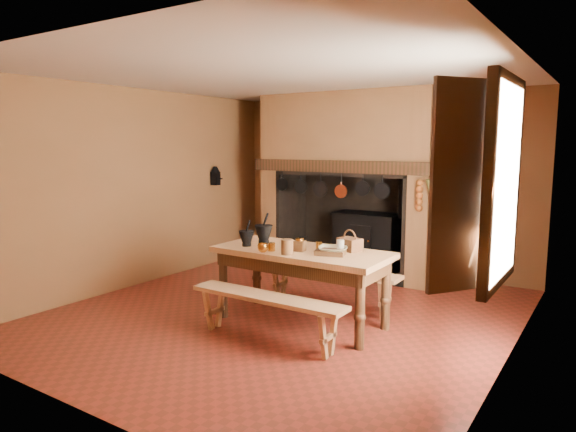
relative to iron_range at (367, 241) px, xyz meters
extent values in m
plane|color=maroon|center=(0.04, -2.45, -0.48)|extent=(5.50, 5.50, 0.00)
plane|color=silver|center=(0.04, -2.45, 2.32)|extent=(5.50, 5.50, 0.00)
cube|color=brown|center=(0.04, 0.30, 0.92)|extent=(5.00, 0.02, 2.80)
cube|color=brown|center=(-2.46, -2.45, 0.92)|extent=(0.02, 5.50, 2.80)
cube|color=brown|center=(2.54, -2.45, 0.92)|extent=(0.02, 5.50, 2.80)
cube|color=brown|center=(0.04, -5.20, 0.92)|extent=(5.00, 0.02, 2.80)
cube|color=brown|center=(-1.51, -0.15, 0.92)|extent=(0.30, 0.90, 2.80)
cube|color=brown|center=(0.99, -0.15, 0.92)|extent=(0.30, 0.90, 2.80)
cube|color=brown|center=(-0.26, -0.15, 1.72)|extent=(2.20, 0.90, 1.20)
cube|color=black|center=(-0.26, -0.55, 1.21)|extent=(2.95, 0.22, 0.18)
cube|color=black|center=(-0.26, 0.27, 0.32)|extent=(2.20, 0.06, 1.60)
cube|color=black|center=(-0.26, -0.15, -0.47)|extent=(2.20, 0.90, 0.02)
cube|color=black|center=(-0.01, 0.00, -0.03)|extent=(1.00, 0.50, 0.90)
cube|color=black|center=(-0.01, -0.02, 0.44)|extent=(1.04, 0.54, 0.04)
cube|color=black|center=(-0.01, -0.26, 0.07)|extent=(0.35, 0.02, 0.45)
cylinder|color=black|center=(0.54, 0.00, 0.77)|extent=(0.10, 0.10, 0.70)
cylinder|color=gold|center=(-0.16, -0.28, 0.07)|extent=(0.03, 0.03, 0.03)
cylinder|color=gold|center=(0.14, -0.28, 0.07)|extent=(0.03, 0.03, 0.03)
cylinder|color=gold|center=(-1.01, -0.15, -0.38)|extent=(0.40, 0.40, 0.20)
cylinder|color=gold|center=(-0.96, -0.40, -0.39)|extent=(0.34, 0.34, 0.18)
cube|color=black|center=(-1.21, -0.05, -0.40)|extent=(0.18, 0.18, 0.16)
cone|color=#58632F|center=(1.22, -0.66, 0.90)|extent=(0.20, 0.20, 0.35)
cube|color=white|center=(2.52, -2.85, 1.22)|extent=(0.02, 1.00, 1.60)
cube|color=#372211|center=(2.49, -2.85, 2.06)|extent=(0.08, 1.16, 0.08)
cube|color=#372211|center=(2.49, -2.85, 0.38)|extent=(0.08, 1.16, 0.08)
cube|color=#372211|center=(2.29, -3.53, 1.22)|extent=(0.29, 0.39, 1.60)
cube|color=#372211|center=(2.29, -2.17, 1.22)|extent=(0.29, 0.39, 1.60)
cube|color=black|center=(-2.38, -0.90, 0.97)|extent=(0.12, 0.12, 0.22)
cone|color=black|center=(-2.38, -0.90, 1.12)|extent=(0.16, 0.16, 0.10)
cylinder|color=black|center=(-2.29, -0.90, 0.97)|extent=(0.12, 0.02, 0.02)
cube|color=tan|center=(0.39, -2.63, 0.34)|extent=(1.97, 0.87, 0.07)
cube|color=#372211|center=(0.39, -2.63, 0.23)|extent=(1.84, 0.74, 0.15)
cylinder|color=#372211|center=(-0.49, -2.95, -0.09)|extent=(0.10, 0.10, 0.79)
cylinder|color=#372211|center=(1.26, -2.95, -0.09)|extent=(0.10, 0.10, 0.79)
cylinder|color=#372211|center=(-0.49, -2.30, -0.09)|extent=(0.10, 0.10, 0.79)
cylinder|color=#372211|center=(1.26, -2.30, -0.09)|extent=(0.10, 0.10, 0.79)
cube|color=tan|center=(0.39, -3.30, -0.01)|extent=(1.75, 0.31, 0.04)
cube|color=tan|center=(0.39, -1.97, 0.00)|extent=(1.81, 0.32, 0.05)
cylinder|color=black|center=(-0.18, -2.56, 0.39)|extent=(0.13, 0.13, 0.04)
cone|color=black|center=(-0.18, -2.56, 0.50)|extent=(0.22, 0.22, 0.18)
cylinder|color=black|center=(-0.16, -2.56, 0.65)|extent=(0.09, 0.05, 0.18)
cylinder|color=black|center=(-0.25, -2.81, 0.38)|extent=(0.11, 0.11, 0.03)
cone|color=black|center=(-0.25, -2.81, 0.47)|extent=(0.18, 0.18, 0.15)
cylinder|color=black|center=(-0.22, -2.81, 0.60)|extent=(0.07, 0.04, 0.15)
cube|color=#372211|center=(0.41, -2.71, 0.43)|extent=(0.13, 0.13, 0.11)
cylinder|color=gold|center=(0.41, -2.71, 0.50)|extent=(0.09, 0.09, 0.03)
cylinder|color=black|center=(0.46, -2.71, 0.53)|extent=(0.10, 0.03, 0.03)
cylinder|color=gold|center=(0.15, -2.88, 0.41)|extent=(0.10, 0.10, 0.09)
cylinder|color=gold|center=(0.52, -2.48, 0.41)|extent=(0.07, 0.07, 0.08)
imported|color=#B6B18C|center=(0.79, -2.64, 0.41)|extent=(0.41, 0.41, 0.08)
cylinder|color=brown|center=(0.39, -2.93, 0.45)|extent=(0.15, 0.15, 0.16)
cylinder|color=beige|center=(0.83, -2.55, 0.44)|extent=(0.10, 0.10, 0.14)
cube|color=#452514|center=(0.86, -2.39, 0.44)|extent=(0.30, 0.25, 0.14)
torus|color=#452514|center=(0.86, -2.39, 0.51)|extent=(0.19, 0.09, 0.20)
cube|color=#372211|center=(0.79, -2.69, 0.40)|extent=(0.36, 0.30, 0.05)
imported|color=gold|center=(0.11, -2.98, 0.42)|extent=(0.13, 0.13, 0.09)
camera|label=1|loc=(3.33, -7.41, 1.53)|focal=32.00mm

